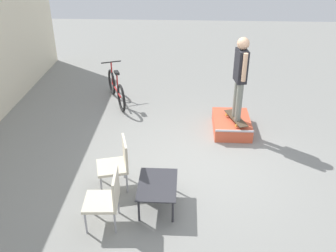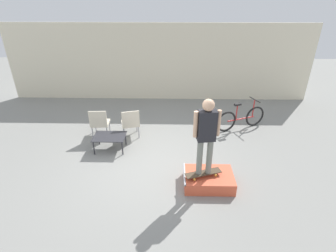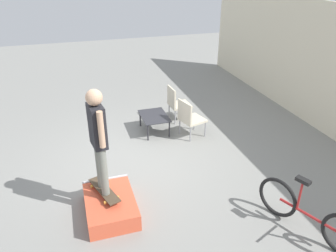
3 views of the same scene
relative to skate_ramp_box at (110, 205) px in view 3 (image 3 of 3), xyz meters
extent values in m
plane|color=gray|center=(-1.42, 0.76, -0.15)|extent=(24.00, 24.00, 0.00)
cube|color=beige|center=(-1.42, 5.46, 1.35)|extent=(12.00, 0.06, 3.00)
cube|color=#DB5638|center=(0.00, 0.00, 0.00)|extent=(1.13, 0.81, 0.30)
cylinder|color=#B7B7BC|center=(-0.56, 0.00, 0.15)|extent=(0.05, 0.81, 0.05)
cube|color=#473828|center=(-0.14, -0.06, 0.23)|extent=(0.86, 0.45, 0.02)
cylinder|color=gold|center=(0.07, 0.13, 0.20)|extent=(0.06, 0.05, 0.05)
cylinder|color=gold|center=(0.14, -0.09, 0.20)|extent=(0.06, 0.05, 0.05)
cylinder|color=gold|center=(-0.42, -0.04, 0.20)|extent=(0.06, 0.05, 0.05)
cylinder|color=gold|center=(-0.35, -0.26, 0.20)|extent=(0.06, 0.05, 0.05)
cylinder|color=gray|center=(-0.25, -0.08, 0.67)|extent=(0.13, 0.13, 0.86)
cylinder|color=gray|center=(-0.03, -0.05, 0.67)|extent=(0.13, 0.13, 0.86)
cube|color=#232328|center=(-0.14, -0.06, 1.44)|extent=(0.41, 0.25, 0.68)
cylinder|color=#D8A884|center=(-0.38, -0.10, 1.49)|extent=(0.09, 0.09, 0.58)
cylinder|color=#D8A884|center=(0.10, -0.03, 1.49)|extent=(0.09, 0.09, 0.58)
sphere|color=#D8A884|center=(-0.14, -0.06, 1.90)|extent=(0.25, 0.25, 0.25)
cube|color=#2D2D33|center=(-2.61, 1.48, 0.27)|extent=(0.89, 0.63, 0.02)
cylinder|color=#2D2D33|center=(-3.01, 1.21, 0.06)|extent=(0.04, 0.04, 0.41)
cylinder|color=#2D2D33|center=(-2.22, 1.21, 0.06)|extent=(0.04, 0.04, 0.41)
cylinder|color=#2D2D33|center=(-3.01, 1.74, 0.06)|extent=(0.04, 0.04, 0.41)
cylinder|color=#2D2D33|center=(-2.22, 1.74, 0.06)|extent=(0.04, 0.04, 0.41)
cylinder|color=#99999E|center=(-2.87, 2.53, 0.05)|extent=(0.03, 0.03, 0.39)
cylinder|color=#99999E|center=(-3.31, 2.51, 0.05)|extent=(0.03, 0.03, 0.39)
cylinder|color=#99999E|center=(-2.85, 2.09, 0.05)|extent=(0.03, 0.03, 0.39)
cylinder|color=#99999E|center=(-3.28, 2.07, 0.05)|extent=(0.03, 0.03, 0.39)
cube|color=beige|center=(-3.08, 2.30, 0.27)|extent=(0.55, 0.55, 0.05)
cube|color=beige|center=(-3.06, 2.06, 0.53)|extent=(0.52, 0.07, 0.48)
cylinder|color=#99999E|center=(-2.00, 2.57, 0.05)|extent=(0.03, 0.03, 0.39)
cylinder|color=#99999E|center=(-2.42, 2.46, 0.05)|extent=(0.03, 0.03, 0.39)
cylinder|color=#99999E|center=(-1.88, 2.15, 0.05)|extent=(0.03, 0.03, 0.39)
cylinder|color=#99999E|center=(-2.31, 2.03, 0.05)|extent=(0.03, 0.03, 0.39)
cube|color=beige|center=(-2.15, 2.30, 0.27)|extent=(0.64, 0.64, 0.05)
cube|color=beige|center=(-2.09, 2.07, 0.53)|extent=(0.51, 0.17, 0.48)
torus|color=black|center=(0.85, 2.63, 0.20)|extent=(0.66, 0.32, 0.69)
cylinder|color=#AD2323|center=(1.36, 2.84, 0.20)|extent=(0.93, 0.42, 0.04)
cylinder|color=#AD2323|center=(1.18, 2.76, 0.45)|extent=(0.04, 0.04, 0.51)
cube|color=black|center=(1.18, 2.76, 0.74)|extent=(0.24, 0.18, 0.06)
camera|label=1|loc=(-7.46, 1.06, 4.04)|focal=40.00mm
camera|label=2|loc=(-0.83, -4.84, 3.92)|focal=28.00mm
camera|label=3|loc=(4.37, -0.35, 3.68)|focal=35.00mm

